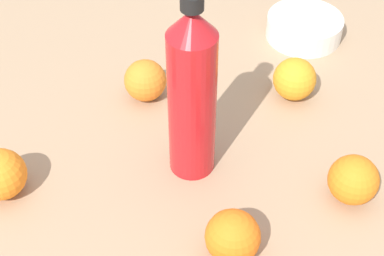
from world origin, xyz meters
The scene contains 8 objects.
ground_plane centered at (0.00, 0.00, 0.00)m, with size 2.40×2.40×0.00m, color #9E7F60.
water_bottle centered at (-0.05, -0.01, 0.15)m, with size 0.07×0.07×0.31m.
orange_0 centered at (-0.04, 0.24, 0.04)m, with size 0.08×0.08×0.08m, color orange.
orange_1 centered at (0.10, 0.09, 0.04)m, with size 0.08×0.08×0.08m, color orange.
orange_2 centered at (-0.25, 0.13, 0.04)m, with size 0.08×0.08×0.08m, color orange.
orange_3 centered at (0.08, -0.27, 0.04)m, with size 0.08×0.08×0.08m, color orange.
orange_4 centered at (-0.19, -0.13, 0.04)m, with size 0.07×0.07×0.07m, color orange.
ceramic_bowl centered at (-0.44, 0.13, 0.02)m, with size 0.15×0.15×0.04m, color white.
Camera 1 is at (0.57, 0.14, 0.69)m, focal length 54.67 mm.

